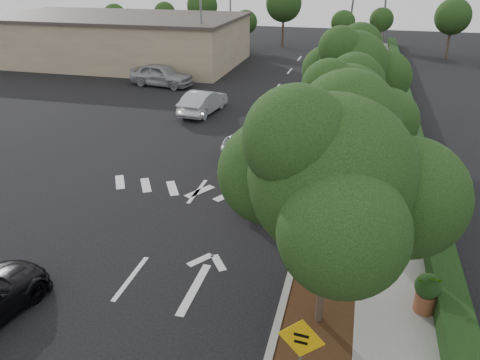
% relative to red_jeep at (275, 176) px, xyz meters
% --- Properties ---
extents(ground, '(120.00, 120.00, 0.00)m').
position_rel_red_jeep_xyz_m(ground, '(-3.15, -6.27, -0.95)').
color(ground, black).
rests_on(ground, ground).
extents(curb, '(0.20, 70.00, 0.15)m').
position_rel_red_jeep_xyz_m(curb, '(1.45, 5.73, -0.88)').
color(curb, '#9E9B93').
rests_on(curb, ground).
extents(planting_strip, '(1.80, 70.00, 0.12)m').
position_rel_red_jeep_xyz_m(planting_strip, '(2.45, 5.73, -0.89)').
color(planting_strip, black).
rests_on(planting_strip, ground).
extents(sidewalk, '(2.00, 70.00, 0.12)m').
position_rel_red_jeep_xyz_m(sidewalk, '(4.35, 5.73, -0.89)').
color(sidewalk, gray).
rests_on(sidewalk, ground).
extents(hedge, '(0.80, 70.00, 0.80)m').
position_rel_red_jeep_xyz_m(hedge, '(5.75, 5.73, -0.55)').
color(hedge, black).
rests_on(hedge, ground).
extents(commercial_building, '(22.00, 12.00, 4.00)m').
position_rel_red_jeep_xyz_m(commercial_building, '(-19.15, 23.73, 1.05)').
color(commercial_building, gray).
rests_on(commercial_building, ground).
extents(transmission_tower, '(7.00, 4.00, 28.00)m').
position_rel_red_jeep_xyz_m(transmission_tower, '(2.85, 41.73, -0.95)').
color(transmission_tower, slate).
rests_on(transmission_tower, ground).
extents(street_tree_near, '(3.80, 3.80, 5.92)m').
position_rel_red_jeep_xyz_m(street_tree_near, '(2.45, -6.77, -0.95)').
color(street_tree_near, black).
rests_on(street_tree_near, ground).
extents(street_tree_mid, '(3.20, 3.20, 5.32)m').
position_rel_red_jeep_xyz_m(street_tree_mid, '(2.45, 0.23, -0.95)').
color(street_tree_mid, black).
rests_on(street_tree_mid, ground).
extents(street_tree_far, '(3.40, 3.40, 5.62)m').
position_rel_red_jeep_xyz_m(street_tree_far, '(2.45, 6.73, -0.95)').
color(street_tree_far, black).
rests_on(street_tree_far, ground).
extents(light_pole_a, '(2.00, 0.22, 9.00)m').
position_rel_red_jeep_xyz_m(light_pole_a, '(-9.65, 19.73, -0.95)').
color(light_pole_a, slate).
rests_on(light_pole_a, ground).
extents(light_pole_b, '(2.00, 0.22, 9.00)m').
position_rel_red_jeep_xyz_m(light_pole_b, '(-10.65, 31.73, -0.95)').
color(light_pole_b, slate).
rests_on(light_pole_b, ground).
extents(red_jeep, '(2.09, 3.80, 1.88)m').
position_rel_red_jeep_xyz_m(red_jeep, '(0.00, 0.00, 0.00)').
color(red_jeep, black).
rests_on(red_jeep, ground).
extents(silver_suv_ahead, '(4.12, 5.67, 1.43)m').
position_rel_red_jeep_xyz_m(silver_suv_ahead, '(-1.46, 4.99, -0.24)').
color(silver_suv_ahead, '#B0B2B9').
rests_on(silver_suv_ahead, ground).
extents(silver_sedan_oncoming, '(1.98, 4.46, 1.42)m').
position_rel_red_jeep_xyz_m(silver_sedan_oncoming, '(-6.42, 10.21, -0.24)').
color(silver_sedan_oncoming, '#B2B5BB').
rests_on(silver_sedan_oncoming, ground).
extents(parked_suv, '(5.13, 2.73, 1.66)m').
position_rel_red_jeep_xyz_m(parked_suv, '(-11.69, 16.08, -0.12)').
color(parked_suv, '#9B9DA2').
rests_on(parked_suv, ground).
extents(speed_hump_sign, '(0.97, 0.11, 2.07)m').
position_rel_red_jeep_xyz_m(speed_hump_sign, '(2.24, -9.22, 0.48)').
color(speed_hump_sign, slate).
rests_on(speed_hump_sign, ground).
extents(terracotta_planter, '(0.68, 0.68, 1.19)m').
position_rel_red_jeep_xyz_m(terracotta_planter, '(5.11, -5.72, -0.15)').
color(terracotta_planter, brown).
rests_on(terracotta_planter, ground).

